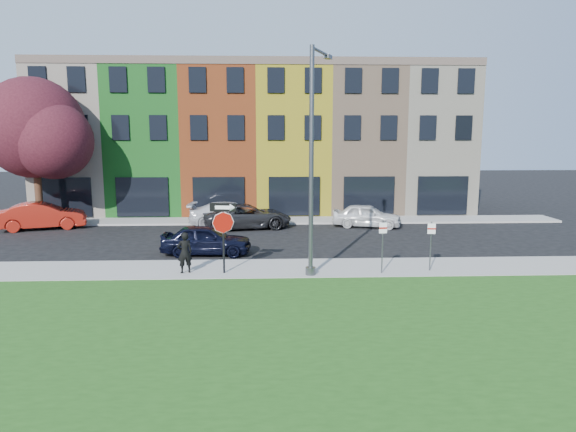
{
  "coord_description": "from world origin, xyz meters",
  "views": [
    {
      "loc": [
        -1.8,
        -17.68,
        5.65
      ],
      "look_at": [
        -0.92,
        4.0,
        2.13
      ],
      "focal_mm": 32.0,
      "sensor_mm": 36.0,
      "label": 1
    }
  ],
  "objects_px": {
    "stop_sign": "(223,223)",
    "street_lamp": "(313,163)",
    "man": "(185,253)",
    "sedan_near": "(206,240)"
  },
  "relations": [
    {
      "from": "street_lamp",
      "to": "man",
      "type": "bearing_deg",
      "value": -161.05
    },
    {
      "from": "stop_sign",
      "to": "sedan_near",
      "type": "bearing_deg",
      "value": 114.47
    },
    {
      "from": "sedan_near",
      "to": "street_lamp",
      "type": "bearing_deg",
      "value": -127.3
    },
    {
      "from": "sedan_near",
      "to": "street_lamp",
      "type": "relative_size",
      "value": 0.49
    },
    {
      "from": "sedan_near",
      "to": "man",
      "type": "bearing_deg",
      "value": 176.02
    },
    {
      "from": "stop_sign",
      "to": "street_lamp",
      "type": "distance_m",
      "value": 4.25
    },
    {
      "from": "stop_sign",
      "to": "street_lamp",
      "type": "height_order",
      "value": "street_lamp"
    },
    {
      "from": "stop_sign",
      "to": "man",
      "type": "xyz_separation_m",
      "value": [
        -1.56,
        0.1,
        -1.19
      ]
    },
    {
      "from": "stop_sign",
      "to": "man",
      "type": "distance_m",
      "value": 1.96
    },
    {
      "from": "stop_sign",
      "to": "sedan_near",
      "type": "xyz_separation_m",
      "value": [
        -1.13,
        3.7,
        -1.43
      ]
    }
  ]
}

